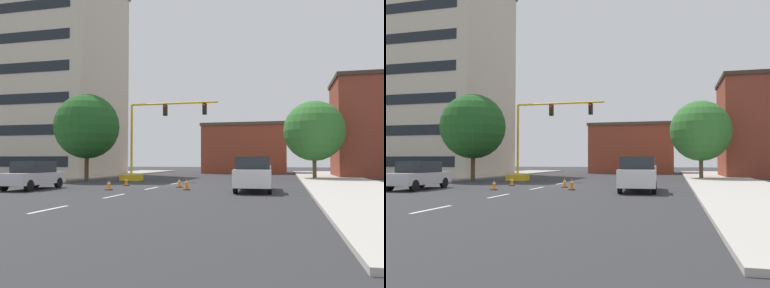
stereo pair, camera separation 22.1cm
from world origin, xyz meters
TOP-DOWN VIEW (x-y plane):
  - ground_plane at (0.00, 0.00)m, footprint 160.00×160.00m
  - sidewalk_left at (-12.59, 8.00)m, footprint 6.00×56.00m
  - sidewalk_right at (12.59, 8.00)m, footprint 6.00×56.00m
  - lane_stripe_seg_0 at (0.00, -14.00)m, footprint 0.16×2.40m
  - lane_stripe_seg_1 at (0.00, -8.50)m, footprint 0.16×2.40m
  - lane_stripe_seg_2 at (0.00, -3.00)m, footprint 0.16×2.40m
  - lane_stripe_seg_3 at (0.00, 2.50)m, footprint 0.16×2.40m
  - building_tall_left at (-19.13, 15.13)m, footprint 14.65×12.86m
  - building_brick_center at (2.79, 29.55)m, footprint 11.77×8.72m
  - traffic_signal_gantry at (-3.84, 5.55)m, footprint 8.70×1.20m
  - tree_left_near at (-8.20, 3.51)m, footprint 5.55×5.55m
  - tree_right_mid at (11.02, 11.58)m, footprint 5.70×5.70m
  - pickup_truck_white at (6.55, -3.91)m, footprint 2.21×5.47m
  - sedan_silver_near_left at (-6.76, -5.67)m, footprint 1.97×4.55m
  - traffic_cone_roadside_a at (-2.01, -4.99)m, footprint 0.36×0.36m
  - traffic_cone_roadside_b at (2.54, -3.86)m, footprint 0.36×0.36m
  - traffic_cone_roadside_c at (-2.53, -1.17)m, footprint 0.36×0.36m
  - traffic_cone_roadside_d at (1.49, -1.73)m, footprint 0.36×0.36m

SIDE VIEW (x-z plane):
  - ground_plane at x=0.00m, z-range 0.00..0.00m
  - lane_stripe_seg_0 at x=0.00m, z-range 0.00..0.01m
  - lane_stripe_seg_1 at x=0.00m, z-range 0.00..0.01m
  - lane_stripe_seg_2 at x=0.00m, z-range 0.00..0.01m
  - lane_stripe_seg_3 at x=0.00m, z-range 0.00..0.01m
  - sidewalk_left at x=-12.59m, z-range 0.00..0.14m
  - sidewalk_right at x=12.59m, z-range 0.00..0.14m
  - traffic_cone_roadside_d at x=1.49m, z-range -0.01..0.61m
  - traffic_cone_roadside_a at x=-2.01m, z-range -0.01..0.62m
  - traffic_cone_roadside_c at x=-2.53m, z-range -0.01..0.63m
  - traffic_cone_roadside_b at x=2.54m, z-range -0.01..0.73m
  - sedan_silver_near_left at x=-6.76m, z-range 0.02..1.76m
  - pickup_truck_white at x=6.55m, z-range -0.02..1.97m
  - traffic_signal_gantry at x=-3.84m, z-range -1.19..5.64m
  - building_brick_center at x=2.79m, z-range 0.01..6.99m
  - tree_right_mid at x=11.02m, z-range 0.86..8.30m
  - tree_left_near at x=-8.20m, z-range 0.97..8.45m
  - building_tall_left at x=-19.13m, z-range 0.01..23.68m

